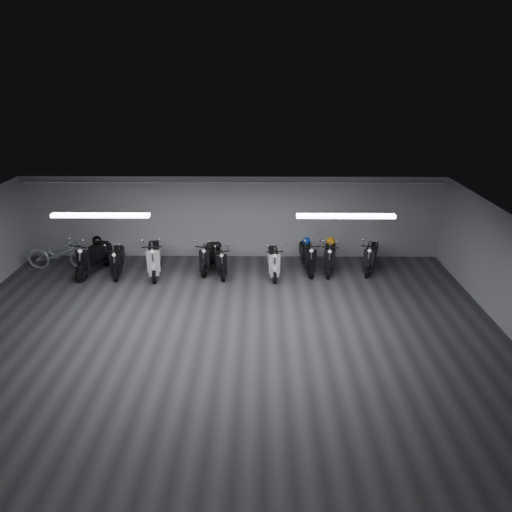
{
  "coord_description": "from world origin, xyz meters",
  "views": [
    {
      "loc": [
        0.91,
        -9.66,
        6.12
      ],
      "look_at": [
        0.8,
        2.5,
        1.05
      ],
      "focal_mm": 32.07,
      "sensor_mm": 36.0,
      "label": 1
    }
  ],
  "objects_px": {
    "scooter_0": "(93,253)",
    "bicycle": "(58,250)",
    "scooter_6": "(273,257)",
    "helmet_0": "(307,241)",
    "scooter_8": "(330,253)",
    "helmet_1": "(97,240)",
    "helmet_3": "(217,246)",
    "scooter_5": "(219,257)",
    "scooter_3": "(208,252)",
    "scooter_1": "(117,256)",
    "scooter_2": "(154,253)",
    "scooter_7": "(308,252)",
    "scooter_9": "(371,252)",
    "helmet_2": "(331,241)"
  },
  "relations": [
    {
      "from": "scooter_2",
      "to": "bicycle",
      "type": "xyz_separation_m",
      "value": [
        -3.17,
        0.38,
        -0.07
      ]
    },
    {
      "from": "helmet_1",
      "to": "bicycle",
      "type": "bearing_deg",
      "value": 175.16
    },
    {
      "from": "scooter_6",
      "to": "helmet_3",
      "type": "relative_size",
      "value": 6.27
    },
    {
      "from": "scooter_8",
      "to": "bicycle",
      "type": "xyz_separation_m",
      "value": [
        -8.71,
        0.11,
        0.01
      ]
    },
    {
      "from": "helmet_0",
      "to": "helmet_3",
      "type": "bearing_deg",
      "value": -173.53
    },
    {
      "from": "helmet_2",
      "to": "scooter_3",
      "type": "bearing_deg",
      "value": -177.22
    },
    {
      "from": "scooter_3",
      "to": "helmet_0",
      "type": "distance_m",
      "value": 3.17
    },
    {
      "from": "scooter_2",
      "to": "scooter_5",
      "type": "relative_size",
      "value": 1.19
    },
    {
      "from": "scooter_6",
      "to": "scooter_8",
      "type": "height_order",
      "value": "scooter_8"
    },
    {
      "from": "scooter_5",
      "to": "bicycle",
      "type": "bearing_deg",
      "value": 160.5
    },
    {
      "from": "scooter_1",
      "to": "helmet_2",
      "type": "bearing_deg",
      "value": -4.53
    },
    {
      "from": "scooter_0",
      "to": "bicycle",
      "type": "distance_m",
      "value": 1.31
    },
    {
      "from": "scooter_8",
      "to": "scooter_9",
      "type": "distance_m",
      "value": 1.31
    },
    {
      "from": "scooter_0",
      "to": "helmet_0",
      "type": "height_order",
      "value": "scooter_0"
    },
    {
      "from": "scooter_6",
      "to": "helmet_0",
      "type": "bearing_deg",
      "value": 26.04
    },
    {
      "from": "scooter_2",
      "to": "helmet_0",
      "type": "relative_size",
      "value": 7.81
    },
    {
      "from": "scooter_5",
      "to": "scooter_8",
      "type": "height_order",
      "value": "scooter_8"
    },
    {
      "from": "scooter_7",
      "to": "bicycle",
      "type": "xyz_separation_m",
      "value": [
        -8.01,
        0.08,
        0.0
      ]
    },
    {
      "from": "scooter_0",
      "to": "helmet_3",
      "type": "xyz_separation_m",
      "value": [
        3.89,
        0.21,
        0.17
      ]
    },
    {
      "from": "scooter_0",
      "to": "helmet_1",
      "type": "height_order",
      "value": "scooter_0"
    },
    {
      "from": "helmet_3",
      "to": "scooter_1",
      "type": "bearing_deg",
      "value": -175.86
    },
    {
      "from": "scooter_2",
      "to": "helmet_3",
      "type": "distance_m",
      "value": 2.0
    },
    {
      "from": "scooter_0",
      "to": "bicycle",
      "type": "xyz_separation_m",
      "value": [
        -1.25,
        0.37,
        -0.06
      ]
    },
    {
      "from": "scooter_8",
      "to": "helmet_0",
      "type": "relative_size",
      "value": 6.94
    },
    {
      "from": "scooter_7",
      "to": "helmet_3",
      "type": "relative_size",
      "value": 6.5
    },
    {
      "from": "scooter_1",
      "to": "scooter_9",
      "type": "relative_size",
      "value": 0.96
    },
    {
      "from": "helmet_3",
      "to": "scooter_3",
      "type": "bearing_deg",
      "value": 162.87
    },
    {
      "from": "scooter_0",
      "to": "scooter_8",
      "type": "distance_m",
      "value": 7.46
    },
    {
      "from": "scooter_7",
      "to": "helmet_1",
      "type": "xyz_separation_m",
      "value": [
        -6.68,
        -0.04,
        0.38
      ]
    },
    {
      "from": "scooter_9",
      "to": "helmet_2",
      "type": "height_order",
      "value": "scooter_9"
    },
    {
      "from": "scooter_8",
      "to": "helmet_1",
      "type": "bearing_deg",
      "value": -169.93
    },
    {
      "from": "scooter_6",
      "to": "scooter_9",
      "type": "distance_m",
      "value": 3.13
    },
    {
      "from": "scooter_1",
      "to": "bicycle",
      "type": "distance_m",
      "value": 2.04
    },
    {
      "from": "helmet_0",
      "to": "helmet_3",
      "type": "height_order",
      "value": "helmet_0"
    },
    {
      "from": "scooter_7",
      "to": "scooter_6",
      "type": "bearing_deg",
      "value": -168.25
    },
    {
      "from": "scooter_2",
      "to": "scooter_1",
      "type": "bearing_deg",
      "value": 170.15
    },
    {
      "from": "scooter_5",
      "to": "scooter_9",
      "type": "bearing_deg",
      "value": -11.53
    },
    {
      "from": "scooter_1",
      "to": "scooter_5",
      "type": "height_order",
      "value": "scooter_1"
    },
    {
      "from": "scooter_6",
      "to": "helmet_2",
      "type": "bearing_deg",
      "value": 14.01
    },
    {
      "from": "scooter_3",
      "to": "helmet_3",
      "type": "height_order",
      "value": "scooter_3"
    },
    {
      "from": "scooter_8",
      "to": "scooter_1",
      "type": "bearing_deg",
      "value": -167.62
    },
    {
      "from": "scooter_1",
      "to": "scooter_7",
      "type": "xyz_separation_m",
      "value": [
        6.01,
        0.31,
        0.03
      ]
    },
    {
      "from": "helmet_2",
      "to": "helmet_3",
      "type": "distance_m",
      "value": 3.62
    },
    {
      "from": "scooter_7",
      "to": "helmet_0",
      "type": "xyz_separation_m",
      "value": [
        -0.02,
        0.24,
        0.28
      ]
    },
    {
      "from": "scooter_8",
      "to": "helmet_1",
      "type": "xyz_separation_m",
      "value": [
        -7.37,
        -0.01,
        0.39
      ]
    },
    {
      "from": "scooter_0",
      "to": "scooter_3",
      "type": "distance_m",
      "value": 3.6
    },
    {
      "from": "scooter_1",
      "to": "scooter_2",
      "type": "height_order",
      "value": "scooter_2"
    },
    {
      "from": "scooter_5",
      "to": "scooter_3",
      "type": "bearing_deg",
      "value": 124.24
    },
    {
      "from": "scooter_3",
      "to": "scooter_9",
      "type": "height_order",
      "value": "scooter_9"
    },
    {
      "from": "bicycle",
      "to": "helmet_1",
      "type": "xyz_separation_m",
      "value": [
        1.34,
        -0.11,
        0.38
      ]
    }
  ]
}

